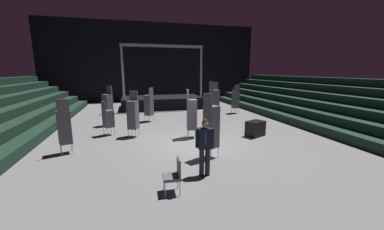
% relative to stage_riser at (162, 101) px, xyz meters
% --- Properties ---
extents(ground_plane, '(22.00, 30.00, 0.10)m').
position_rel_stage_riser_xyz_m(ground_plane, '(-0.00, -10.01, -0.59)').
color(ground_plane, slate).
extents(arena_end_wall, '(22.00, 0.30, 8.00)m').
position_rel_stage_riser_xyz_m(arena_end_wall, '(-0.00, 4.99, 3.46)').
color(arena_end_wall, black).
rests_on(arena_end_wall, ground_plane).
extents(bleacher_bank_right, '(4.50, 24.00, 2.70)m').
position_rel_stage_riser_xyz_m(bleacher_bank_right, '(8.75, -9.01, 0.81)').
color(bleacher_bank_right, black).
rests_on(bleacher_bank_right, ground_plane).
extents(stage_riser, '(6.65, 3.58, 5.12)m').
position_rel_stage_riser_xyz_m(stage_riser, '(0.00, 0.00, 0.00)').
color(stage_riser, black).
rests_on(stage_riser, ground_plane).
extents(man_with_tie, '(0.57, 0.29, 1.77)m').
position_rel_stage_riser_xyz_m(man_with_tie, '(-0.46, -13.28, 0.46)').
color(man_with_tie, black).
rests_on(man_with_tie, ground_plane).
extents(chair_stack_front_left, '(0.62, 0.62, 2.14)m').
position_rel_stage_riser_xyz_m(chair_stack_front_left, '(-1.49, -5.25, 0.52)').
color(chair_stack_front_left, '#B2B5BA').
rests_on(chair_stack_front_left, ground_plane).
extents(chair_stack_front_right, '(0.46, 0.46, 2.14)m').
position_rel_stage_riser_xyz_m(chair_stack_front_right, '(4.99, -4.09, 0.52)').
color(chair_stack_front_right, '#B2B5BA').
rests_on(chair_stack_front_right, ground_plane).
extents(chair_stack_mid_left, '(0.62, 0.62, 2.31)m').
position_rel_stage_riser_xyz_m(chair_stack_mid_left, '(-3.86, -5.76, 0.61)').
color(chair_stack_mid_left, '#B2B5BA').
rests_on(chair_stack_mid_left, ground_plane).
extents(chair_stack_mid_right, '(0.52, 0.52, 2.56)m').
position_rel_stage_riser_xyz_m(chair_stack_mid_right, '(2.01, -7.46, 0.73)').
color(chair_stack_mid_right, '#B2B5BA').
rests_on(chair_stack_mid_right, ground_plane).
extents(chair_stack_mid_centre, '(0.53, 0.53, 2.39)m').
position_rel_stage_riser_xyz_m(chair_stack_mid_centre, '(3.11, -4.67, 0.65)').
color(chair_stack_mid_centre, '#B2B5BA').
rests_on(chair_stack_mid_centre, ground_plane).
extents(chair_stack_rear_left, '(0.60, 0.60, 1.71)m').
position_rel_stage_riser_xyz_m(chair_stack_rear_left, '(-3.68, -7.83, 0.31)').
color(chair_stack_rear_left, '#B2B5BA').
rests_on(chair_stack_rear_left, ground_plane).
extents(chair_stack_rear_right, '(0.58, 0.58, 2.22)m').
position_rel_stage_riser_xyz_m(chair_stack_rear_right, '(-2.49, -8.45, 0.57)').
color(chair_stack_rear_right, '#B2B5BA').
rests_on(chair_stack_rear_right, ground_plane).
extents(chair_stack_rear_centre, '(0.49, 0.49, 2.31)m').
position_rel_stage_riser_xyz_m(chair_stack_rear_centre, '(0.20, -9.31, 0.61)').
color(chair_stack_rear_centre, '#B2B5BA').
rests_on(chair_stack_rear_centre, ground_plane).
extents(chair_stack_aisle_left, '(0.59, 0.59, 2.39)m').
position_rel_stage_riser_xyz_m(chair_stack_aisle_left, '(0.22, -11.94, 0.65)').
color(chair_stack_aisle_left, '#B2B5BA').
rests_on(chair_stack_aisle_left, ground_plane).
extents(chair_stack_aisle_right, '(0.57, 0.57, 2.14)m').
position_rel_stage_riser_xyz_m(chair_stack_aisle_right, '(-5.04, -10.11, 0.52)').
color(chair_stack_aisle_right, '#B2B5BA').
rests_on(chair_stack_aisle_right, ground_plane).
extents(equipment_road_case, '(1.07, 0.92, 0.75)m').
position_rel_stage_riser_xyz_m(equipment_road_case, '(3.27, -9.88, -0.17)').
color(equipment_road_case, black).
rests_on(equipment_road_case, ground_plane).
extents(loose_chair_near_man, '(0.46, 0.46, 0.95)m').
position_rel_stage_riser_xyz_m(loose_chair_near_man, '(-1.54, -14.01, -0.01)').
color(loose_chair_near_man, '#B2B5BA').
rests_on(loose_chair_near_man, ground_plane).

